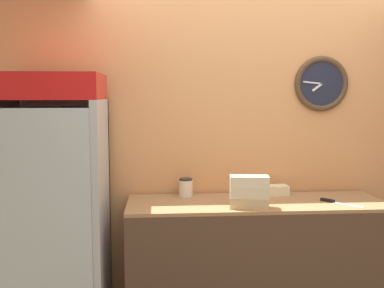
% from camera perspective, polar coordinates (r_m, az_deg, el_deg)
% --- Properties ---
extents(wall_back, '(5.20, 0.10, 2.70)m').
position_cam_1_polar(wall_back, '(3.70, 7.18, 0.45)').
color(wall_back, tan).
rests_on(wall_back, ground_plane).
extents(prep_counter, '(1.93, 0.60, 0.93)m').
position_cam_1_polar(prep_counter, '(3.57, 8.00, -14.52)').
color(prep_counter, '#4C3828').
rests_on(prep_counter, ground_plane).
extents(beverage_cooler, '(0.71, 0.67, 1.88)m').
position_cam_1_polar(beverage_cooler, '(3.43, -16.82, -5.88)').
color(beverage_cooler, '#B2B7BC').
rests_on(beverage_cooler, ground_plane).
extents(sandwich_stack_bottom, '(0.29, 0.16, 0.08)m').
position_cam_1_polar(sandwich_stack_bottom, '(3.22, 7.25, -7.39)').
color(sandwich_stack_bottom, tan).
rests_on(sandwich_stack_bottom, prep_counter).
extents(sandwich_stack_middle, '(0.28, 0.15, 0.08)m').
position_cam_1_polar(sandwich_stack_middle, '(3.20, 7.27, -6.06)').
color(sandwich_stack_middle, beige).
rests_on(sandwich_stack_middle, sandwich_stack_bottom).
extents(sandwich_stack_top, '(0.28, 0.15, 0.08)m').
position_cam_1_polar(sandwich_stack_top, '(3.19, 7.29, -4.72)').
color(sandwich_stack_top, beige).
rests_on(sandwich_stack_top, sandwich_stack_middle).
extents(sandwich_flat_left, '(0.29, 0.15, 0.08)m').
position_cam_1_polar(sandwich_flat_left, '(3.63, 9.94, -5.84)').
color(sandwich_flat_left, beige).
rests_on(sandwich_flat_left, prep_counter).
extents(chefs_knife, '(0.25, 0.27, 0.02)m').
position_cam_1_polar(chefs_knife, '(3.50, 17.77, -7.04)').
color(chefs_knife, silver).
rests_on(chefs_knife, prep_counter).
extents(condiment_jar, '(0.11, 0.11, 0.14)m').
position_cam_1_polar(condiment_jar, '(3.55, -0.80, -5.52)').
color(condiment_jar, silver).
rests_on(condiment_jar, prep_counter).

